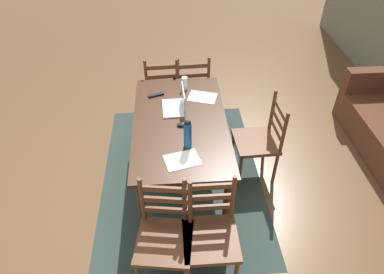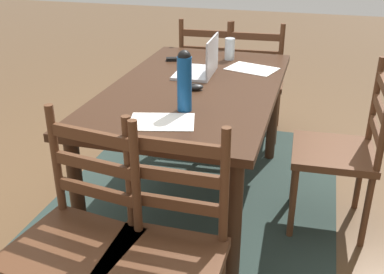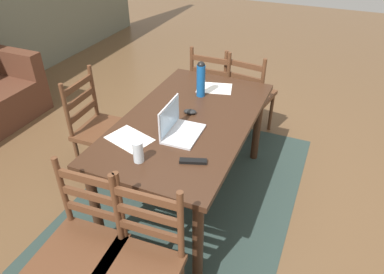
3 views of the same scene
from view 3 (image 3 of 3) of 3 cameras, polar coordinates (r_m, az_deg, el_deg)
The scene contains 15 objects.
ground_plane at distance 3.10m, azimuth -0.51°, elevation -9.15°, with size 14.00×14.00×0.00m, color brown.
area_rug at distance 3.10m, azimuth -0.51°, elevation -9.11°, with size 2.44×1.73×0.01m, color #283833.
dining_table at distance 2.68m, azimuth -0.58°, elevation 1.33°, with size 1.62×0.92×0.76m.
chair_left_near at distance 2.06m, azimuth -8.70°, elevation -20.42°, with size 0.46×0.46×0.95m.
chair_left_far at distance 2.21m, azimuth -17.29°, elevation -16.71°, with size 0.47×0.47×0.95m.
chair_right_far at distance 3.73m, azimuth 3.63°, elevation 7.66°, with size 0.44×0.44×0.95m.
chair_right_near at distance 3.65m, azimuth 9.02°, elevation 6.59°, with size 0.50×0.50×0.95m.
chair_far_head at distance 3.17m, azimuth -14.49°, elevation 1.31°, with size 0.46×0.46×0.95m.
laptop at distance 2.43m, azimuth -2.38°, elevation 1.70°, with size 0.33×0.23×0.23m.
water_bottle at distance 2.88m, azimuth 1.45°, elevation 9.44°, with size 0.07×0.07×0.30m.
drinking_glass at distance 2.19m, azimuth -8.69°, elevation -2.37°, with size 0.07×0.07×0.14m, color silver.
computer_mouse at distance 2.68m, azimuth -0.32°, elevation 4.12°, with size 0.06×0.10×0.03m, color black.
tv_remote at distance 2.19m, azimuth 0.19°, elevation -3.91°, with size 0.04×0.17×0.02m, color black.
paper_stack_left at distance 3.08m, azimuth 3.62°, elevation 7.89°, with size 0.21×0.30×0.00m, color white.
paper_stack_right at distance 2.44m, azimuth -10.06°, elevation -0.29°, with size 0.21×0.30×0.00m, color white.
Camera 3 is at (-2.06, -0.91, 2.13)m, focal length 33.04 mm.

